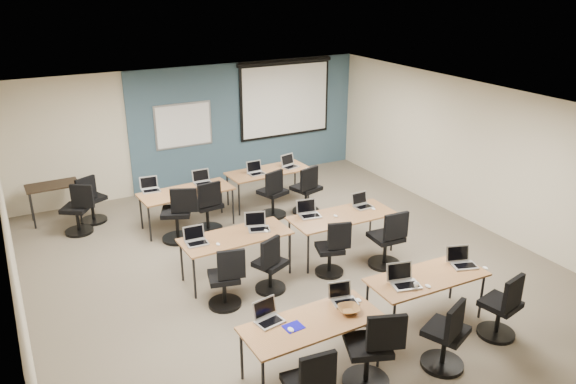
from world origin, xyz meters
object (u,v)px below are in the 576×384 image
training_table_mid_right (342,218)px  task_chair_1 (371,355)px  task_chair_5 (270,269)px  laptop_6 (309,212)px  laptop_4 (196,239)px  training_table_front_right (427,279)px  laptop_7 (362,203)px  whiteboard (184,125)px  training_table_mid_left (236,238)px  laptop_1 (343,297)px  spare_chair_b (79,213)px  task_chair_7 (388,243)px  projector_screen (285,95)px  spare_chair_a (91,203)px  training_table_front_left (312,325)px  training_table_back_right (268,173)px  laptop_3 (462,261)px  laptop_0 (268,316)px  task_chair_10 (273,197)px  laptop_5 (258,225)px  laptop_11 (289,164)px  laptop_8 (150,187)px  task_chair_8 (179,218)px  training_table_back_left (186,193)px  laptop_2 (404,280)px  utility_table (53,189)px  task_chair_4 (226,283)px  task_chair_2 (447,340)px  laptop_10 (256,171)px  task_chair_3 (502,311)px  laptop_9 (203,180)px  task_chair_11 (307,194)px  task_chair_9 (208,210)px

training_table_mid_right → task_chair_1: task_chair_1 is taller
task_chair_5 → laptop_6: 1.43m
laptop_4 → training_table_front_right: bearing=-42.1°
laptop_4 → laptop_7: (3.04, -0.03, -0.00)m
whiteboard → training_table_mid_left: whiteboard is taller
laptop_1 → spare_chair_b: 5.75m
laptop_4 → task_chair_7: 3.11m
projector_screen → spare_chair_a: size_ratio=2.43×
training_table_front_left → training_table_back_right: 5.44m
laptop_6 → laptop_3: bearing=-57.4°
training_table_mid_right → training_table_front_left: bearing=-129.1°
laptop_1 → whiteboard: bearing=100.8°
laptop_0 → task_chair_10: task_chair_10 is taller
laptop_5 → spare_chair_a: (-2.06, 3.19, -0.39)m
training_table_mid_left → laptop_11: size_ratio=5.12×
training_table_back_right → laptop_4: bearing=-137.6°
laptop_8 → task_chair_8: size_ratio=0.31×
training_table_back_left → training_table_back_right: (1.88, 0.31, -0.00)m
training_table_back_left → laptop_2: size_ratio=4.86×
laptop_0 → laptop_4: size_ratio=0.98×
task_chair_7 → task_chair_5: bearing=177.7°
whiteboard → utility_table: bearing=-169.9°
task_chair_4 → training_table_back_left: bearing=96.1°
spare_chair_a → task_chair_1: bearing=-98.0°
laptop_1 → task_chair_1: bearing=-83.2°
training_table_back_left → task_chair_4: bearing=-101.5°
laptop_5 → task_chair_5: laptop_5 is taller
projector_screen → task_chair_1: 7.90m
training_table_back_left → task_chair_2: size_ratio=1.73×
laptop_0 → laptop_11: size_ratio=0.94×
training_table_back_right → task_chair_2: task_chair_2 is taller
laptop_3 → laptop_8: bearing=140.2°
laptop_8 → spare_chair_a: size_ratio=0.33×
laptop_10 → task_chair_7: bearing=-78.2°
laptop_6 → task_chair_2: bearing=-80.5°
laptop_0 → laptop_3: size_ratio=0.94×
task_chair_3 → spare_chair_a: size_ratio=1.00×
whiteboard → training_table_front_right: 6.74m
training_table_back_left → laptop_9: size_ratio=5.12×
laptop_1 → laptop_4: 2.64m
laptop_10 → laptop_11: 0.81m
laptop_5 → laptop_0: bearing=-95.1°
laptop_8 → task_chair_8: 0.96m
training_table_front_right → task_chair_1: task_chair_1 is taller
training_table_back_left → laptop_0: 4.53m
laptop_6 → task_chair_11: 1.81m
laptop_1 → task_chair_4: (-0.91, 1.63, -0.39)m
laptop_10 → whiteboard: bearing=115.4°
laptop_8 → task_chair_11: 3.05m
laptop_4 → task_chair_9: 1.98m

